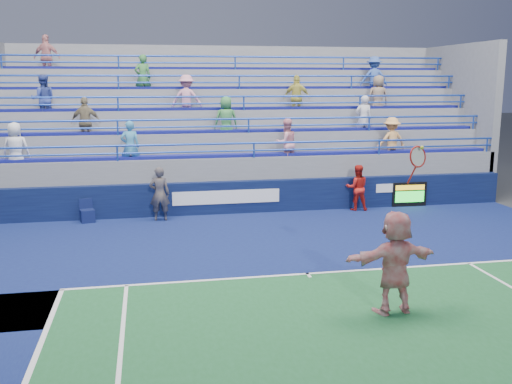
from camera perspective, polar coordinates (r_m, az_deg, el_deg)
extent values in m
plane|color=#333538|center=(13.40, 5.17, -8.23)|extent=(120.00, 120.00, 0.00)
cube|color=#101A53|center=(15.42, 2.91, -5.56)|extent=(18.00, 8.40, 0.02)
cube|color=white|center=(13.39, 5.17, -8.14)|extent=(11.00, 0.10, 0.01)
cube|color=white|center=(13.30, 5.29, -8.28)|extent=(0.08, 0.30, 0.01)
cube|color=#091034|center=(19.36, -0.10, -0.45)|extent=(18.00, 0.30, 1.10)
cube|color=white|center=(19.04, -2.96, -0.51)|extent=(3.60, 0.02, 0.45)
cube|color=white|center=(20.78, 14.22, 0.43)|extent=(1.80, 0.02, 0.30)
cube|color=slate|center=(22.22, -1.52, 1.05)|extent=(18.00, 5.60, 1.10)
cube|color=slate|center=(22.16, -1.53, 2.00)|extent=(18.00, 5.60, 1.85)
cube|color=navy|center=(19.73, -0.42, 3.74)|extent=(17.40, 0.45, 0.10)
cylinder|color=#2046B2|center=(19.28, -0.21, 4.92)|extent=(18.00, 0.07, 0.07)
cube|color=slate|center=(22.59, -1.74, 3.14)|extent=(18.00, 4.60, 2.60)
cube|color=navy|center=(20.62, -0.94, 6.16)|extent=(17.40, 0.45, 0.10)
cylinder|color=#2046B2|center=(20.20, -0.74, 7.33)|extent=(18.00, 0.07, 0.07)
cube|color=slate|center=(23.03, -1.94, 4.23)|extent=(18.00, 3.60, 3.35)
cube|color=navy|center=(21.56, -1.41, 8.37)|extent=(17.40, 0.45, 0.10)
cylinder|color=#2046B2|center=(21.15, -1.23, 9.53)|extent=(18.00, 0.07, 0.07)
cube|color=slate|center=(23.48, -2.14, 5.28)|extent=(18.00, 2.60, 4.10)
cube|color=navy|center=(22.52, -1.84, 10.39)|extent=(17.40, 0.45, 0.10)
cylinder|color=#2046B2|center=(22.13, -1.68, 11.54)|extent=(18.00, 0.07, 0.07)
cube|color=slate|center=(23.94, -2.33, 6.29)|extent=(18.00, 1.60, 4.85)
cube|color=navy|center=(23.51, -2.25, 12.24)|extent=(17.40, 0.45, 0.10)
cylinder|color=#2046B2|center=(23.13, -2.10, 13.38)|extent=(18.00, 0.07, 0.07)
imported|color=#F0AA5D|center=(21.21, 13.37, 4.99)|extent=(1.15, 0.73, 1.70)
imported|color=#395BAC|center=(24.05, 11.71, 11.12)|extent=(1.19, 0.81, 1.70)
imported|color=#8B745D|center=(23.05, 12.09, 9.25)|extent=(0.86, 0.58, 1.70)
imported|color=pink|center=(21.30, -6.95, 9.28)|extent=(1.21, 0.85, 1.70)
imported|color=#324397|center=(21.54, -20.49, 8.69)|extent=(0.90, 0.74, 1.70)
imported|color=silver|center=(21.80, 10.70, 7.24)|extent=(0.68, 0.50, 1.70)
imported|color=#3B8343|center=(20.48, -3.00, 7.17)|extent=(0.86, 0.58, 1.70)
imported|color=#CBC04F|center=(21.99, 4.11, 9.39)|extent=(1.07, 0.65, 1.70)
imported|color=#D88C8B|center=(23.53, -20.18, 12.52)|extent=(1.06, 0.61, 1.70)
imported|color=#36783A|center=(22.24, -11.24, 11.16)|extent=(0.68, 0.51, 1.70)
imported|color=#837557|center=(20.39, -16.65, 6.71)|extent=(1.03, 0.51, 1.70)
imported|color=pink|center=(19.94, 3.03, 4.90)|extent=(0.97, 0.84, 1.70)
imported|color=silver|center=(19.79, -22.89, 4.00)|extent=(0.85, 0.57, 1.70)
imported|color=teal|center=(19.37, -12.47, 4.48)|extent=(0.62, 0.41, 1.70)
cube|color=black|center=(21.00, 15.04, -0.23)|extent=(1.27, 0.16, 0.88)
cube|color=gold|center=(20.88, 15.17, 0.44)|extent=(1.08, 0.02, 0.18)
cube|color=#19E533|center=(20.94, 15.12, -0.45)|extent=(1.08, 0.02, 0.39)
cube|color=#0D1642|center=(18.81, -16.50, -2.32)|extent=(0.51, 0.51, 0.42)
cube|color=#0D1642|center=(18.91, -16.51, -1.09)|extent=(0.42, 0.15, 0.33)
imported|color=silver|center=(11.26, 13.73, -6.86)|extent=(1.93, 0.79, 2.02)
torus|color=#A81A14|center=(10.97, 15.87, 3.42)|extent=(0.42, 0.24, 0.41)
cylinder|color=#A81A14|center=(10.98, 15.32, 1.67)|extent=(0.09, 0.23, 0.37)
sphere|color=#C9D832|center=(10.93, 16.28, 4.29)|extent=(0.07, 0.07, 0.07)
imported|color=#121A33|center=(18.38, -9.62, -0.19)|extent=(0.66, 0.45, 1.75)
imported|color=red|center=(19.93, 10.07, 0.43)|extent=(0.86, 0.72, 1.59)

